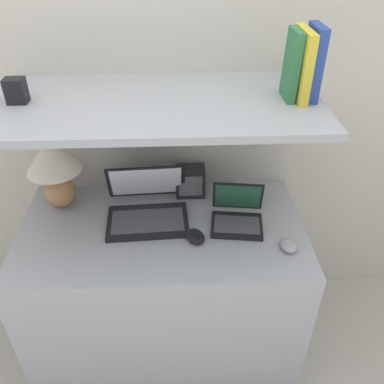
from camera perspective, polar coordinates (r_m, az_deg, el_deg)
The scene contains 14 objects.
wall_back at distance 1.82m, azimuth -4.65°, elevation 14.07°, with size 6.00×0.05×2.40m.
desk at distance 1.97m, azimuth -3.75°, elevation -13.37°, with size 1.19×0.65×0.75m.
back_riser at distance 2.06m, azimuth -3.93°, elevation -1.44°, with size 1.19×0.04×1.26m.
shelf at distance 1.50m, azimuth -5.04°, elevation 12.22°, with size 1.19×0.58×0.03m.
table_lamp at distance 1.80m, azimuth -18.86°, elevation 3.82°, with size 0.23×0.23×0.34m.
laptop_large at distance 1.74m, azimuth -6.30°, elevation -2.31°, with size 0.35×0.32×0.21m.
laptop_small at distance 1.71m, azimuth 6.33°, elevation -3.37°, with size 0.24×0.23×0.16m.
computer_mouse at distance 1.63m, azimuth 0.45°, elevation -6.25°, with size 0.10×0.12×0.04m.
second_mouse at distance 1.64m, azimuth 13.41°, elevation -7.27°, with size 0.07×0.09×0.04m.
router_box at distance 1.85m, azimuth -0.24°, elevation 1.54°, with size 0.13×0.08×0.15m.
book_blue at distance 1.53m, azimuth 16.66°, elevation 16.96°, with size 0.03×0.14×0.25m.
book_yellow at distance 1.52m, azimuth 15.13°, elevation 16.85°, with size 0.03×0.18×0.24m.
book_green at distance 1.51m, azimuth 13.82°, elevation 16.89°, with size 0.03×0.13×0.24m.
shelf_gadget at distance 1.57m, azimuth -23.47°, elevation 12.91°, with size 0.07×0.05×0.09m.
Camera 1 is at (0.07, -0.98, 1.85)m, focal length 38.00 mm.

